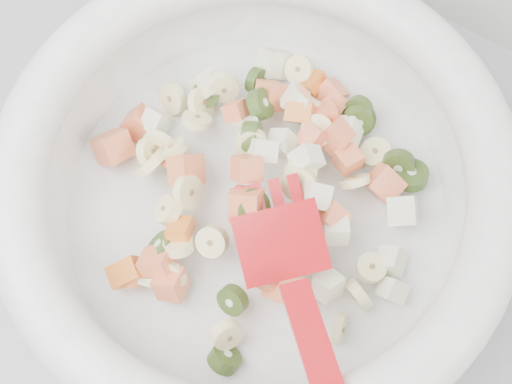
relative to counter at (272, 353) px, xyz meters
The scene contains 2 objects.
counter is the anchor object (origin of this frame).
mixing_bowl 0.51m from the counter, 144.35° to the left, with size 0.40×0.39×0.14m.
Camera 1 is at (0.05, 1.32, 1.45)m, focal length 50.00 mm.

